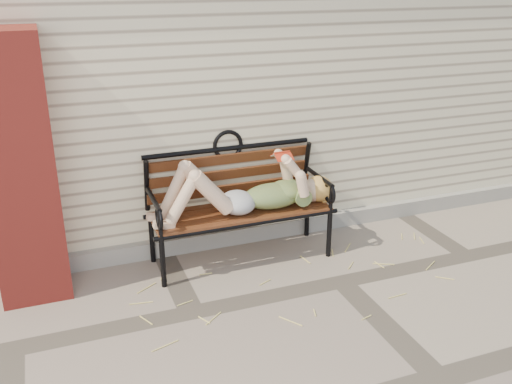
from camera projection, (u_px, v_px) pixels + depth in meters
name	position (u px, v px, depth m)	size (l,w,h in m)	color
ground	(342.00, 282.00, 4.62)	(80.00, 80.00, 0.00)	gray
house_wall	(225.00, 47.00, 6.68)	(8.00, 4.00, 3.00)	beige
foundation_strip	(293.00, 226.00, 5.43)	(8.00, 0.10, 0.15)	#9D9A8E
brick_pillar	(20.00, 170.00, 4.15)	(0.50, 0.50, 2.00)	#AD2E27
garden_bench	(237.00, 190.00, 4.86)	(1.66, 0.66, 1.08)	black
reading_woman	(244.00, 191.00, 4.73)	(1.57, 0.36, 0.49)	#0A434C
straw_scatter	(320.00, 315.00, 4.16)	(2.59, 1.69, 0.01)	#E2CE6E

